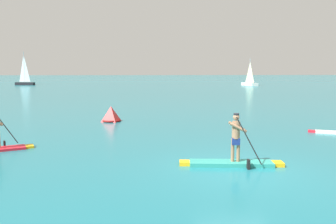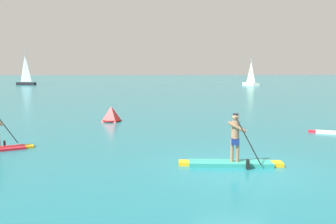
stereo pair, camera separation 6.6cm
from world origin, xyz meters
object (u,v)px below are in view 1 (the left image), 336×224
Objects in this scene: race_marker_buoy at (111,115)px; sailboat_left_horizon at (25,79)px; sailboat_right_horizon at (250,82)px; paddleboarder_mid_center at (233,156)px.

sailboat_left_horizon is (-23.26, 54.46, 0.81)m from race_marker_buoy.
sailboat_left_horizon is 1.27× the size of sailboat_right_horizon.
sailboat_right_horizon is at bearing 4.95° from sailboat_left_horizon.
sailboat_right_horizon is (47.07, -5.86, -0.46)m from sailboat_left_horizon.
paddleboarder_mid_center is at bearing -26.49° from sailboat_right_horizon.
paddleboarder_mid_center is at bearing -64.32° from race_marker_buoy.
paddleboarder_mid_center reaches higher than race_marker_buoy.
sailboat_right_horizon is at bearing 63.89° from race_marker_buoy.
race_marker_buoy is (-4.93, 10.25, 0.09)m from paddleboarder_mid_center.
sailboat_left_horizon is at bearing 113.13° from race_marker_buoy.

